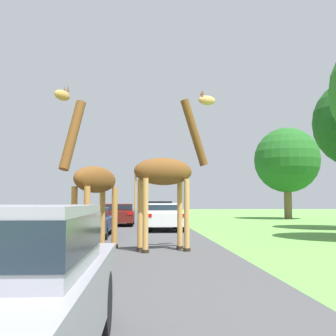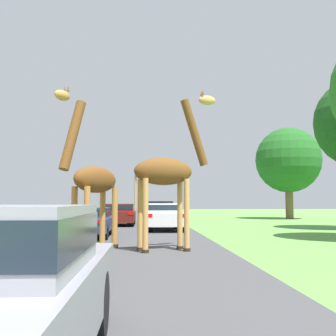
% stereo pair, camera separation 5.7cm
% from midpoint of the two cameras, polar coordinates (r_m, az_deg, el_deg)
% --- Properties ---
extents(road, '(6.48, 120.00, 0.00)m').
position_cam_midpoint_polar(road, '(29.83, -4.42, -7.35)').
color(road, '#424244').
rests_on(road, ground).
extents(giraffe_near_road, '(2.65, 1.15, 4.93)m').
position_cam_midpoint_polar(giraffe_near_road, '(12.61, 0.06, -0.71)').
color(giraffe_near_road, tan).
rests_on(giraffe_near_road, ground).
extents(giraffe_companion, '(1.86, 2.45, 4.78)m').
position_cam_midpoint_polar(giraffe_companion, '(13.12, -10.16, -1.64)').
color(giraffe_companion, '#B77F3D').
rests_on(giraffe_companion, ground).
extents(car_queue_right, '(1.93, 4.36, 1.36)m').
position_cam_midpoint_polar(car_queue_right, '(21.62, -0.49, -6.47)').
color(car_queue_right, silver).
rests_on(car_queue_right, ground).
extents(car_queue_left, '(1.93, 4.19, 1.32)m').
position_cam_midpoint_polar(car_queue_left, '(26.16, -6.57, -6.19)').
color(car_queue_left, '#561914').
rests_on(car_queue_left, ground).
extents(car_far_ahead, '(1.94, 4.70, 1.21)m').
position_cam_midpoint_polar(car_far_ahead, '(17.87, -10.76, -7.01)').
color(car_far_ahead, navy).
rests_on(car_far_ahead, ground).
extents(car_verge_right, '(1.93, 4.03, 1.48)m').
position_cam_midpoint_polar(car_verge_right, '(30.17, -1.02, -5.87)').
color(car_verge_right, black).
rests_on(car_verge_right, ground).
extents(car_rear_follower, '(1.99, 4.50, 1.35)m').
position_cam_midpoint_polar(car_rear_follower, '(9.57, -21.24, -8.65)').
color(car_rear_follower, maroon).
rests_on(car_rear_follower, ground).
extents(tree_centre_back, '(5.49, 5.49, 7.71)m').
position_cam_midpoint_polar(tree_centre_back, '(36.94, 16.04, 1.01)').
color(tree_centre_back, brown).
rests_on(tree_centre_back, ground).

